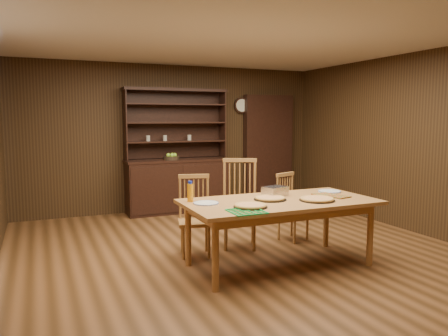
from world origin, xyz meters
name	(u,v)px	position (x,y,z in m)	size (l,w,h in m)	color
floor	(246,256)	(0.00, 0.00, 0.00)	(6.00, 6.00, 0.00)	brown
room_shell	(246,125)	(0.00, 0.00, 1.58)	(6.00, 6.00, 6.00)	beige
china_hutch	(177,178)	(0.00, 2.75, 0.60)	(1.84, 0.52, 2.17)	black
doorway	(268,149)	(1.90, 2.90, 1.05)	(1.00, 0.18, 2.10)	black
wall_clock	(242,105)	(1.35, 2.96, 1.90)	(0.30, 0.05, 0.30)	black
dining_table	(280,206)	(0.19, -0.47, 0.68)	(2.13, 1.07, 0.75)	#A26C38
chair_left	(195,212)	(-0.54, 0.32, 0.51)	(0.48, 0.47, 0.97)	#9D6536
chair_center	(240,200)	(0.12, 0.42, 0.60)	(0.61, 0.60, 1.14)	#9D6536
chair_right	(290,205)	(0.87, 0.42, 0.48)	(0.47, 0.46, 0.92)	#9D6536
pizza_left	(250,206)	(-0.29, -0.69, 0.77)	(0.35, 0.35, 0.04)	black
pizza_right	(317,199)	(0.55, -0.66, 0.77)	(0.39, 0.39, 0.04)	black
pizza_center	(270,198)	(0.10, -0.41, 0.77)	(0.36, 0.36, 0.04)	black
cooling_rack	(247,211)	(-0.42, -0.87, 0.76)	(0.32, 0.32, 0.01)	green
plate_left	(206,203)	(-0.64, -0.34, 0.76)	(0.27, 0.27, 0.02)	white
plate_right	(329,191)	(1.03, -0.24, 0.76)	(0.28, 0.28, 0.02)	white
foil_dish	(275,191)	(0.28, -0.20, 0.80)	(0.27, 0.20, 0.11)	silver
juice_bottle	(190,192)	(-0.75, -0.15, 0.86)	(0.07, 0.07, 0.23)	orange
pot_holder_a	(339,197)	(0.91, -0.58, 0.76)	(0.20, 0.20, 0.01)	red
pot_holder_b	(324,195)	(0.82, -0.42, 0.76)	(0.22, 0.22, 0.02)	red
fruit_bowl	(171,157)	(-0.13, 2.69, 0.98)	(0.28, 0.28, 0.12)	black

